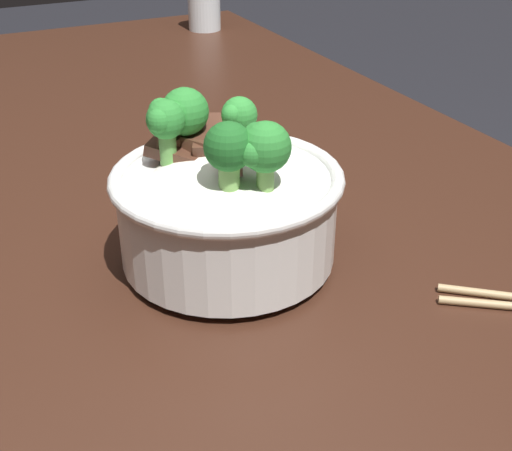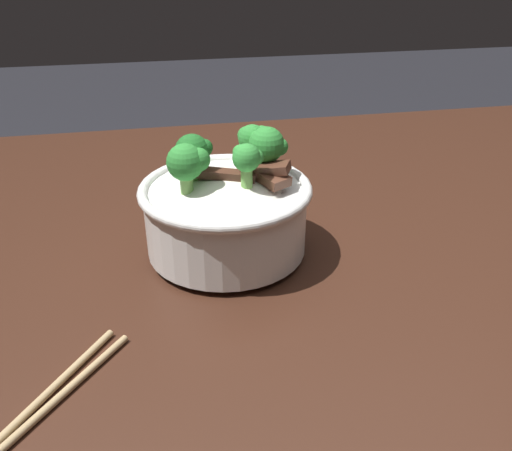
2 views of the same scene
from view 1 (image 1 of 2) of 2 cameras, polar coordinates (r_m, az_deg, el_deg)
The scene contains 3 objects.
dining_table at distance 0.83m, azimuth -9.69°, elevation -4.87°, with size 1.57×0.94×0.79m.
rice_bowl at distance 0.60m, azimuth -2.50°, elevation 2.06°, with size 0.20×0.20×0.15m.
drinking_glass at distance 1.44m, azimuth -4.37°, elevation 18.07°, with size 0.07×0.07×0.12m.
Camera 1 is at (-0.67, 0.17, 1.13)m, focal length 47.89 mm.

